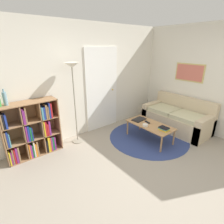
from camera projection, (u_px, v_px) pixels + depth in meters
name	position (u px, v px, depth m)	size (l,w,h in m)	color
ground_plane	(165.00, 178.00, 2.93)	(14.00, 14.00, 0.00)	gray
wall_back	(89.00, 81.00, 4.18)	(7.47, 0.11, 2.60)	silver
wall_right	(184.00, 77.00, 4.63)	(0.08, 5.30, 2.60)	silver
rug	(148.00, 137.00, 4.26)	(1.88, 1.88, 0.01)	navy
bookshelf	(32.00, 131.00, 3.43)	(1.04, 0.34, 1.12)	#936B47
floor_lamp	(73.00, 75.00, 3.54)	(0.31, 0.31, 1.78)	gray
couch	(177.00, 118.00, 4.63)	(0.83, 1.67, 0.83)	#CCB793
coffee_table	(150.00, 126.00, 4.04)	(0.53, 1.09, 0.40)	#AD7F51
laptop	(139.00, 119.00, 4.26)	(0.36, 0.25, 0.02)	black
bowl	(145.00, 125.00, 3.91)	(0.12, 0.12, 0.05)	silver
book_stack_on_table	(164.00, 129.00, 3.73)	(0.15, 0.21, 0.07)	gold
remote	(147.00, 122.00, 4.11)	(0.08, 0.16, 0.02)	black
bottle_middle	(5.00, 99.00, 3.01)	(0.07, 0.07, 0.29)	#6B93A3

